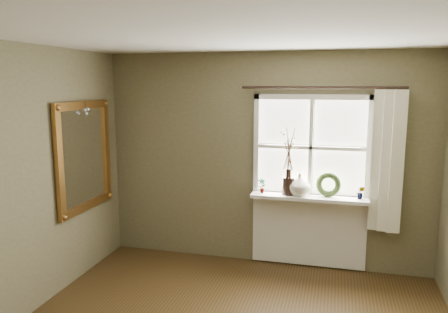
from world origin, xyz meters
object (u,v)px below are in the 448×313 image
dark_jug (288,186)px  gilt_mirror (84,156)px  cream_vase (299,184)px  wreath (328,187)px

dark_jug → gilt_mirror: 2.40m
cream_vase → gilt_mirror: (-2.40, -0.69, 0.35)m
dark_jug → wreath: (0.46, 0.04, 0.00)m
dark_jug → wreath: wreath is taller
cream_vase → gilt_mirror: 2.52m
cream_vase → gilt_mirror: bearing=-164.1°
cream_vase → wreath: size_ratio=0.92×
wreath → gilt_mirror: bearing=-157.2°
dark_jug → cream_vase: 0.13m
cream_vase → wreath: bearing=6.9°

